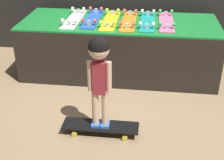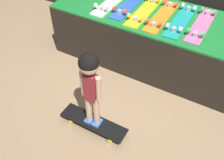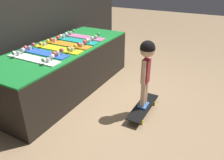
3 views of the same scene
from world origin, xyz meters
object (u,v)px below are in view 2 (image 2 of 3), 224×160
at_px(skateboard_white_on_rack, 112,2).
at_px(skateboard_pink_on_rack, 202,25).
at_px(child, 90,78).
at_px(skateboard_orange_on_rack, 162,16).
at_px(skateboard_teal_on_rack, 181,20).
at_px(skateboard_blue_on_rack, 129,4).
at_px(skateboard_on_floor, 94,123).
at_px(skateboard_yellow_on_rack, 144,11).

relative_size(skateboard_white_on_rack, skateboard_pink_on_rack, 1.00).
bearing_deg(child, skateboard_white_on_rack, 110.67).
relative_size(skateboard_orange_on_rack, skateboard_teal_on_rack, 1.00).
height_order(skateboard_blue_on_rack, skateboard_orange_on_rack, same).
bearing_deg(skateboard_on_floor, skateboard_white_on_rack, 111.88).
bearing_deg(skateboard_yellow_on_rack, skateboard_teal_on_rack, 2.24).
relative_size(skateboard_pink_on_rack, child, 0.86).
xyz_separation_m(skateboard_blue_on_rack, skateboard_orange_on_rack, (0.46, -0.06, 0.00)).
bearing_deg(child, skateboard_pink_on_rack, 64.46).
distance_m(skateboard_yellow_on_rack, child, 1.31).
distance_m(skateboard_white_on_rack, skateboard_teal_on_rack, 0.91).
bearing_deg(skateboard_orange_on_rack, skateboard_on_floor, -96.68).
distance_m(skateboard_white_on_rack, skateboard_pink_on_rack, 1.14).
xyz_separation_m(skateboard_yellow_on_rack, skateboard_pink_on_rack, (0.68, 0.04, 0.00)).
height_order(skateboard_blue_on_rack, child, child).
xyz_separation_m(skateboard_blue_on_rack, skateboard_on_floor, (0.30, -1.37, -0.64)).
relative_size(skateboard_white_on_rack, skateboard_teal_on_rack, 1.00).
height_order(skateboard_orange_on_rack, skateboard_pink_on_rack, same).
bearing_deg(skateboard_teal_on_rack, skateboard_blue_on_rack, 176.69).
xyz_separation_m(skateboard_teal_on_rack, skateboard_pink_on_rack, (0.23, 0.02, 0.00)).
bearing_deg(skateboard_white_on_rack, skateboard_on_floor, -68.12).
bearing_deg(skateboard_pink_on_rack, skateboard_orange_on_rack, -175.32).
bearing_deg(skateboard_teal_on_rack, skateboard_pink_on_rack, 5.43).
xyz_separation_m(skateboard_yellow_on_rack, child, (0.07, -1.31, 0.01)).
height_order(skateboard_white_on_rack, skateboard_orange_on_rack, same).
relative_size(skateboard_yellow_on_rack, skateboard_orange_on_rack, 1.00).
distance_m(skateboard_yellow_on_rack, skateboard_teal_on_rack, 0.46).
distance_m(skateboard_orange_on_rack, child, 1.32).
xyz_separation_m(skateboard_white_on_rack, skateboard_orange_on_rack, (0.68, -0.01, 0.00)).
bearing_deg(skateboard_orange_on_rack, skateboard_blue_on_rack, 173.10).
relative_size(skateboard_yellow_on_rack, skateboard_teal_on_rack, 1.00).
bearing_deg(skateboard_yellow_on_rack, skateboard_on_floor, -86.74).
distance_m(skateboard_on_floor, child, 0.64).
distance_m(skateboard_yellow_on_rack, skateboard_pink_on_rack, 0.69).
distance_m(skateboard_blue_on_rack, skateboard_teal_on_rack, 0.69).
bearing_deg(skateboard_blue_on_rack, skateboard_yellow_on_rack, -14.12).
xyz_separation_m(skateboard_white_on_rack, skateboard_yellow_on_rack, (0.46, -0.01, 0.00)).
bearing_deg(skateboard_teal_on_rack, skateboard_white_on_rack, -179.71).
xyz_separation_m(skateboard_yellow_on_rack, skateboard_on_floor, (0.07, -1.31, -0.64)).
bearing_deg(skateboard_orange_on_rack, child, -96.68).
xyz_separation_m(skateboard_white_on_rack, skateboard_on_floor, (0.53, -1.32, -0.64)).
xyz_separation_m(skateboard_orange_on_rack, skateboard_on_floor, (-0.15, -1.31, -0.64)).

